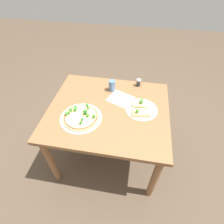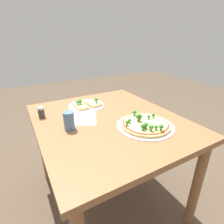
# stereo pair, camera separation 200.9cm
# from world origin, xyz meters

# --- Properties ---
(ground_plane) EXTENTS (8.00, 8.00, 0.00)m
(ground_plane) POSITION_xyz_m (0.00, 0.00, 0.00)
(ground_plane) COLOR brown
(dining_table) EXTENTS (1.05, 0.90, 0.70)m
(dining_table) POSITION_xyz_m (0.00, 0.00, 0.60)
(dining_table) COLOR brown
(dining_table) RESTS_ON ground_plane
(pizza_tray_whole) EXTENTS (0.35, 0.35, 0.07)m
(pizza_tray_whole) POSITION_xyz_m (0.20, 0.14, 0.71)
(pizza_tray_whole) COLOR silver
(pizza_tray_whole) RESTS_ON dining_table
(pizza_tray_slice) EXTENTS (0.28, 0.28, 0.07)m
(pizza_tray_slice) POSITION_xyz_m (-0.28, -0.04, 0.71)
(pizza_tray_slice) COLOR silver
(pizza_tray_slice) RESTS_ON dining_table
(drinking_cup) EXTENTS (0.06, 0.06, 0.11)m
(drinking_cup) POSITION_xyz_m (0.01, -0.26, 0.75)
(drinking_cup) COLOR #4C7099
(drinking_cup) RESTS_ON dining_table
(condiment_shaker) EXTENTS (0.04, 0.04, 0.07)m
(condiment_shaker) POSITION_xyz_m (-0.23, -0.38, 0.74)
(condiment_shaker) COLOR #333338
(condiment_shaker) RESTS_ON dining_table
(paper_menu) EXTENTS (0.27, 0.25, 0.00)m
(paper_menu) POSITION_xyz_m (-0.09, -0.15, 0.70)
(paper_menu) COLOR white
(paper_menu) RESTS_ON dining_table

